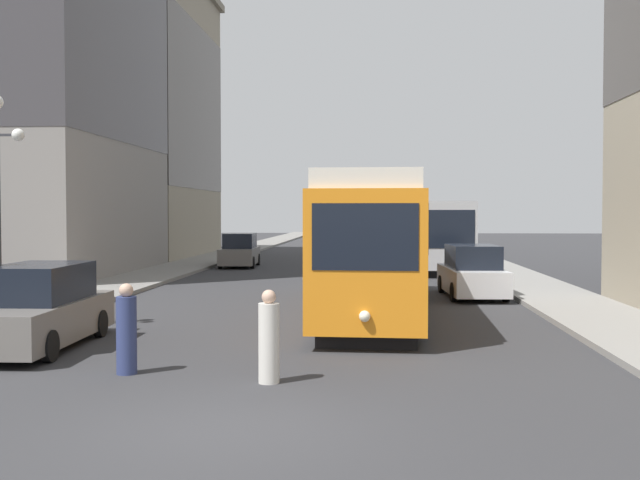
{
  "coord_description": "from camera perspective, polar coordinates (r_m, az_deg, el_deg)",
  "views": [
    {
      "loc": [
        1.93,
        -10.2,
        2.95
      ],
      "look_at": [
        0.59,
        8.74,
        2.27
      ],
      "focal_mm": 43.14,
      "sensor_mm": 36.0,
      "label": 1
    }
  ],
  "objects": [
    {
      "name": "streetcar",
      "position": [
        22.6,
        4.15,
        -0.1
      ],
      "size": [
        3.08,
        13.63,
        3.89
      ],
      "rotation": [
        0.0,
        0.0,
        -0.03
      ],
      "color": "black",
      "rests_on": "ground"
    },
    {
      "name": "parked_car_left_mid",
      "position": [
        17.82,
        -20.14,
        -4.85
      ],
      "size": [
        2.0,
        5.01,
        1.82
      ],
      "rotation": [
        0.0,
        0.0,
        0.03
      ],
      "color": "black",
      "rests_on": "ground"
    },
    {
      "name": "ground_plane",
      "position": [
        10.79,
        -6.61,
        -13.81
      ],
      "size": [
        200.0,
        200.0,
        0.0
      ],
      "primitive_type": "plane",
      "color": "#303033"
    },
    {
      "name": "transit_bus",
      "position": [
        40.14,
        9.0,
        0.6
      ],
      "size": [
        2.95,
        11.56,
        3.45
      ],
      "rotation": [
        0.0,
        0.0,
        -0.03
      ],
      "color": "black",
      "rests_on": "ground"
    },
    {
      "name": "sidewalk_right",
      "position": [
        50.66,
        11.05,
        -1.23
      ],
      "size": [
        2.96,
        120.0,
        0.15
      ],
      "primitive_type": "cube",
      "color": "gray",
      "rests_on": "ground"
    },
    {
      "name": "sidewalk_left",
      "position": [
        51.28,
        -7.27,
        -1.17
      ],
      "size": [
        2.96,
        120.0,
        0.15
      ],
      "primitive_type": "cube",
      "color": "gray",
      "rests_on": "ground"
    },
    {
      "name": "pedestrian_crossing_far",
      "position": [
        14.52,
        -14.16,
        -6.62
      ],
      "size": [
        0.37,
        0.37,
        1.66
      ],
      "rotation": [
        0.0,
        0.0,
        6.07
      ],
      "color": "navy",
      "rests_on": "ground"
    },
    {
      "name": "pedestrian_crossing_near",
      "position": [
        13.39,
        -3.81,
        -7.38
      ],
      "size": [
        0.36,
        0.36,
        1.62
      ],
      "rotation": [
        0.0,
        0.0,
        0.26
      ],
      "color": "beige",
      "rests_on": "ground"
    },
    {
      "name": "parked_car_left_near",
      "position": [
        41.85,
        -5.97,
        -0.84
      ],
      "size": [
        2.03,
        4.39,
        1.82
      ],
      "rotation": [
        0.0,
        0.0,
        0.04
      ],
      "color": "black",
      "rests_on": "ground"
    },
    {
      "name": "building_left_corner",
      "position": [
        53.46,
        -16.13,
        8.96
      ],
      "size": [
        14.0,
        15.36,
        18.4
      ],
      "color": "gray",
      "rests_on": "ground"
    },
    {
      "name": "parked_car_right_far",
      "position": [
        27.26,
        11.22,
        -2.41
      ],
      "size": [
        2.07,
        4.75,
        1.82
      ],
      "rotation": [
        0.0,
        0.0,
        3.19
      ],
      "color": "black",
      "rests_on": "ground"
    }
  ]
}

